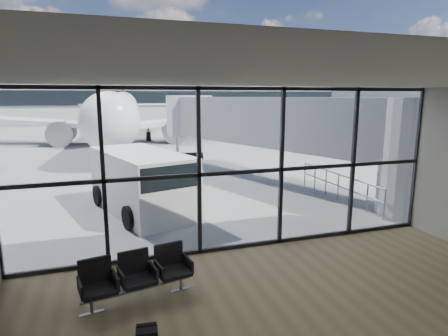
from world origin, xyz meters
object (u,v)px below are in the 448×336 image
seating_row (136,273)px  service_van (143,181)px  belt_loader (107,141)px  airliner (120,112)px

seating_row → service_van: size_ratio=0.42×
belt_loader → airliner: bearing=88.2°
airliner → service_van: size_ratio=6.29×
airliner → service_van: airliner is taller
airliner → service_van: 24.09m
service_van → belt_loader: (-1.00, 17.91, -0.49)m
airliner → belt_loader: 6.61m
seating_row → service_van: 6.29m
airliner → seating_row: bearing=-87.5°
seating_row → belt_loader: size_ratio=0.53×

